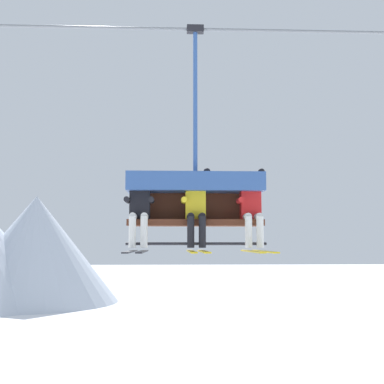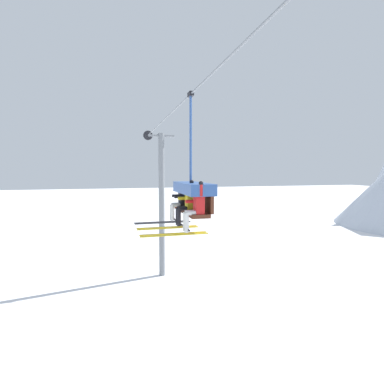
% 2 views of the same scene
% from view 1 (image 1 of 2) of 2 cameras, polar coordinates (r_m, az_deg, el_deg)
% --- Properties ---
extents(mountain_peak_east, '(14.22, 14.22, 9.05)m').
position_cam_1_polar(mountain_peak_east, '(43.43, -18.09, -6.41)').
color(mountain_peak_east, silver).
rests_on(mountain_peak_east, ground_plane).
extents(lift_cable, '(19.07, 0.05, 0.05)m').
position_cam_1_polar(lift_cable, '(8.54, -10.70, 18.60)').
color(lift_cable, slate).
extents(chairlift_chair, '(2.19, 0.74, 3.64)m').
position_cam_1_polar(chairlift_chair, '(7.81, 0.37, 0.22)').
color(chairlift_chair, '#512819').
extents(skier_black, '(0.46, 1.70, 1.23)m').
position_cam_1_polar(skier_black, '(7.57, -6.26, -1.99)').
color(skier_black, black).
extents(skier_yellow, '(0.48, 1.70, 1.34)m').
position_cam_1_polar(skier_yellow, '(7.57, 0.48, -1.87)').
color(skier_yellow, yellow).
extents(skier_red, '(0.48, 1.70, 1.34)m').
position_cam_1_polar(skier_red, '(7.67, 7.11, -1.88)').
color(skier_red, red).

